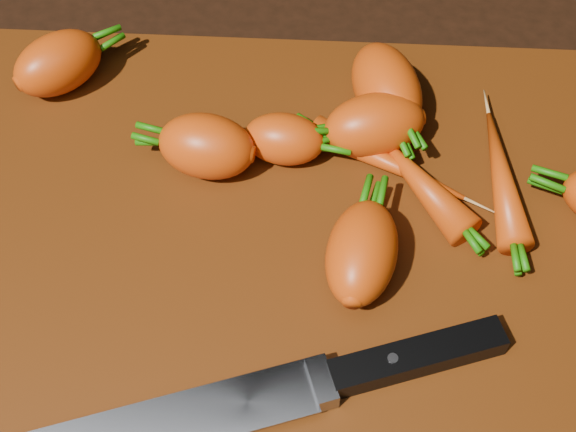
{
  "coord_description": "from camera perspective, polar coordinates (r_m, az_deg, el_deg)",
  "views": [
    {
      "loc": [
        0.02,
        -0.3,
        0.46
      ],
      "look_at": [
        0.0,
        0.01,
        0.03
      ],
      "focal_mm": 50.0,
      "sensor_mm": 36.0,
      "label": 1
    }
  ],
  "objects": [
    {
      "name": "ground",
      "position": [
        0.56,
        -0.06,
        -2.92
      ],
      "size": [
        2.0,
        2.0,
        0.01
      ],
      "primitive_type": "cube",
      "color": "black"
    },
    {
      "name": "cutting_board",
      "position": [
        0.55,
        -0.06,
        -2.31
      ],
      "size": [
        0.5,
        0.4,
        0.01
      ],
      "primitive_type": "cube",
      "color": "#502207",
      "rests_on": "ground"
    },
    {
      "name": "carrot_0",
      "position": [
        0.64,
        -16.04,
        10.4
      ],
      "size": [
        0.08,
        0.08,
        0.05
      ],
      "primitive_type": "ellipsoid",
      "rotation": [
        0.0,
        0.0,
        0.75
      ],
      "color": "#C33F0A",
      "rests_on": "cutting_board"
    },
    {
      "name": "carrot_1",
      "position": [
        0.57,
        -5.81,
        4.96
      ],
      "size": [
        0.08,
        0.06,
        0.05
      ],
      "primitive_type": "ellipsoid",
      "rotation": [
        0.0,
        0.0,
        2.97
      ],
      "color": "#C33F0A",
      "rests_on": "cutting_board"
    },
    {
      "name": "carrot_2",
      "position": [
        0.6,
        7.02,
        9.07
      ],
      "size": [
        0.07,
        0.09,
        0.05
      ],
      "primitive_type": "ellipsoid",
      "rotation": [
        0.0,
        0.0,
        -1.27
      ],
      "color": "#C33F0A",
      "rests_on": "cutting_board"
    },
    {
      "name": "carrot_3",
      "position": [
        0.51,
        5.27,
        -2.62
      ],
      "size": [
        0.06,
        0.08,
        0.05
      ],
      "primitive_type": "ellipsoid",
      "rotation": [
        0.0,
        0.0,
        1.4
      ],
      "color": "#C33F0A",
      "rests_on": "cutting_board"
    },
    {
      "name": "carrot_4",
      "position": [
        0.58,
        6.17,
        6.45
      ],
      "size": [
        0.08,
        0.06,
        0.05
      ],
      "primitive_type": "ellipsoid",
      "rotation": [
        0.0,
        0.0,
        3.42
      ],
      "color": "#C33F0A",
      "rests_on": "cutting_board"
    },
    {
      "name": "carrot_5",
      "position": [
        0.57,
        -0.28,
        5.49
      ],
      "size": [
        0.06,
        0.04,
        0.04
      ],
      "primitive_type": "ellipsoid",
      "rotation": [
        0.0,
        0.0,
        -0.11
      ],
      "color": "#C33F0A",
      "rests_on": "cutting_board"
    },
    {
      "name": "carrot_7",
      "position": [
        0.58,
        14.95,
        2.75
      ],
      "size": [
        0.03,
        0.12,
        0.02
      ],
      "primitive_type": "ellipsoid",
      "rotation": [
        0.0,
        0.0,
        1.63
      ],
      "color": "#C33F0A",
      "rests_on": "cutting_board"
    },
    {
      "name": "carrot_8",
      "position": [
        0.57,
        7.08,
        3.82
      ],
      "size": [
        0.11,
        0.08,
        0.02
      ],
      "primitive_type": "ellipsoid",
      "rotation": [
        0.0,
        0.0,
        -0.51
      ],
      "color": "#C33F0A",
      "rests_on": "cutting_board"
    },
    {
      "name": "carrot_9",
      "position": [
        0.56,
        9.3,
        2.48
      ],
      "size": [
        0.08,
        0.1,
        0.03
      ],
      "primitive_type": "ellipsoid",
      "rotation": [
        0.0,
        0.0,
        2.19
      ],
      "color": "#C33F0A",
      "rests_on": "cutting_board"
    },
    {
      "name": "knife",
      "position": [
        0.48,
        -7.4,
        -14.19
      ],
      "size": [
        0.31,
        0.13,
        0.02
      ],
      "rotation": [
        0.0,
        0.0,
        0.33
      ],
      "color": "gray",
      "rests_on": "cutting_board"
    }
  ]
}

